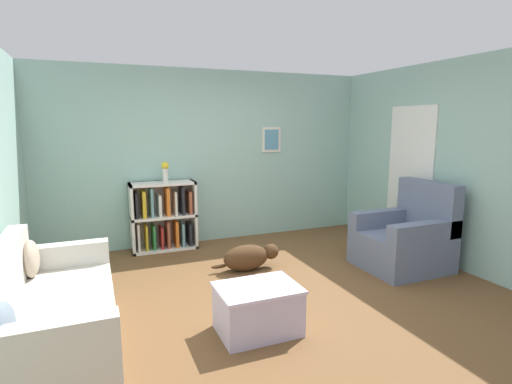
{
  "coord_description": "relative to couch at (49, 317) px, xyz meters",
  "views": [
    {
      "loc": [
        -1.67,
        -3.67,
        1.81
      ],
      "look_at": [
        0.0,
        0.4,
        1.05
      ],
      "focal_mm": 28.0,
      "sensor_mm": 36.0,
      "label": 1
    }
  ],
  "objects": [
    {
      "name": "wall_right",
      "position": [
        4.62,
        0.37,
        0.98
      ],
      "size": [
        0.16,
        5.0,
        2.6
      ],
      "color": "#93BCB2",
      "rests_on": "ground_plane"
    },
    {
      "name": "ground_plane",
      "position": [
        2.07,
        0.35,
        -0.31
      ],
      "size": [
        14.0,
        14.0,
        0.0
      ],
      "primitive_type": "plane",
      "color": "brown"
    },
    {
      "name": "recliner_chair",
      "position": [
        4.0,
        0.46,
        0.06
      ],
      "size": [
        0.98,
        0.91,
        1.09
      ],
      "color": "slate",
      "rests_on": "ground_plane"
    },
    {
      "name": "bookshelf",
      "position": [
        1.3,
        2.37,
        0.17
      ],
      "size": [
        0.91,
        0.35,
        0.98
      ],
      "color": "silver",
      "rests_on": "ground_plane"
    },
    {
      "name": "dog",
      "position": [
        2.12,
        1.11,
        -0.15
      ],
      "size": [
        0.88,
        0.29,
        0.32
      ],
      "color": "#472D19",
      "rests_on": "ground_plane"
    },
    {
      "name": "couch",
      "position": [
        0.0,
        0.0,
        0.0
      ],
      "size": [
        0.87,
        1.84,
        0.87
      ],
      "color": "beige",
      "rests_on": "ground_plane"
    },
    {
      "name": "wall_back",
      "position": [
        2.07,
        2.6,
        0.99
      ],
      "size": [
        5.6,
        0.13,
        2.6
      ],
      "color": "#93BCB2",
      "rests_on": "ground_plane"
    },
    {
      "name": "vase",
      "position": [
        1.34,
        2.35,
        0.84
      ],
      "size": [
        0.11,
        0.11,
        0.29
      ],
      "color": "silver",
      "rests_on": "bookshelf"
    },
    {
      "name": "coffee_table",
      "position": [
        1.65,
        -0.32,
        -0.09
      ],
      "size": [
        0.71,
        0.52,
        0.42
      ],
      "color": "#BCB2D1",
      "rests_on": "ground_plane"
    }
  ]
}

